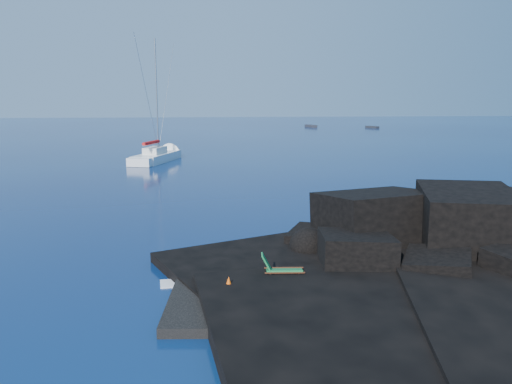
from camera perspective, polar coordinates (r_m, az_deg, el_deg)
ground at (r=18.38m, az=-10.67°, el=-13.35°), size 400.00×400.00×0.00m
headland at (r=24.14m, az=22.72°, el=-8.14°), size 24.00×24.00×3.60m
beach at (r=19.06m, az=3.37°, el=-12.28°), size 9.08×6.86×0.70m
surf_foam at (r=23.30m, az=2.60°, el=-7.97°), size 10.00×8.00×0.06m
sailboat at (r=61.77m, az=-11.23°, el=3.44°), size 7.20×14.14×14.61m
deck_chair at (r=20.04m, az=3.26°, el=-8.34°), size 1.69×0.87×1.12m
towel at (r=20.22m, az=-2.11°, el=-9.76°), size 2.24×1.34×0.06m
sunbather at (r=20.17m, az=-2.11°, el=-9.40°), size 1.68×0.67×0.22m
marker_cone at (r=18.92m, az=-3.14°, el=-10.42°), size 0.42×0.42×0.56m
distant_boat_a at (r=137.82m, az=6.29°, el=7.37°), size 2.52×5.06×0.65m
distant_boat_b at (r=136.33m, az=13.13°, el=7.13°), size 2.82×4.16×0.53m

